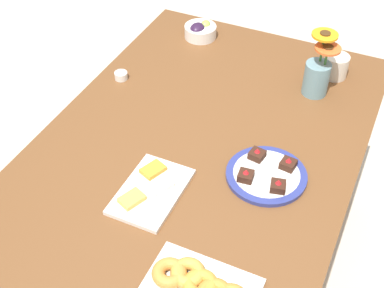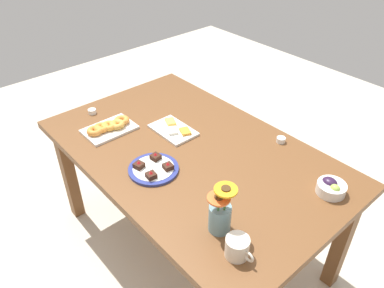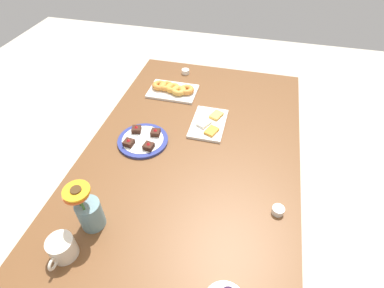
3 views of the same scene
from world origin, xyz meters
TOP-DOWN VIEW (x-y plane):
  - ground_plane at (0.00, 0.00)m, footprint 6.00×6.00m
  - dining_table at (0.00, 0.00)m, footprint 1.60×1.00m
  - coffee_mug at (0.61, -0.31)m, footprint 0.13×0.09m
  - cheese_platter at (-0.20, 0.04)m, footprint 0.26×0.17m
  - croissant_platter at (-0.45, -0.23)m, footprint 0.19×0.28m
  - jam_cup_honey at (0.26, 0.41)m, footprint 0.05×0.05m
  - jam_cup_berry at (-0.67, -0.21)m, footprint 0.05×0.05m
  - dessert_plate at (0.00, -0.25)m, footprint 0.25×0.25m
  - flower_vase at (0.48, -0.27)m, footprint 0.11×0.11m

SIDE VIEW (x-z plane):
  - ground_plane at x=0.00m, z-range 0.00..0.00m
  - dining_table at x=0.00m, z-range 0.28..1.02m
  - cheese_platter at x=-0.20m, z-range 0.74..0.76m
  - dessert_plate at x=0.00m, z-range 0.72..0.78m
  - jam_cup_honey at x=0.26m, z-range 0.74..0.77m
  - jam_cup_berry at x=-0.67m, z-range 0.74..0.77m
  - croissant_platter at x=-0.45m, z-range 0.74..0.79m
  - coffee_mug at x=0.61m, z-range 0.74..0.83m
  - flower_vase at x=0.48m, z-range 0.70..0.94m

